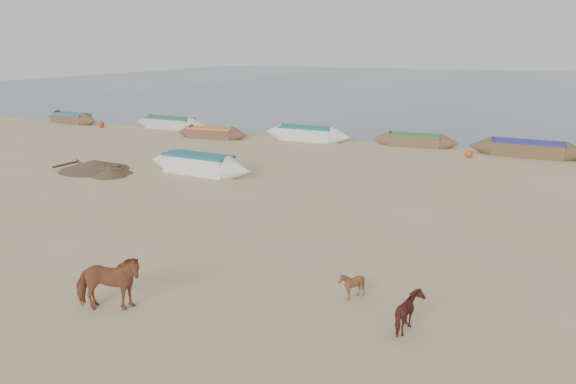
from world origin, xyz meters
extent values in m
plane|color=tan|center=(0.00, 0.00, 0.00)|extent=(140.00, 140.00, 0.00)
plane|color=slate|center=(0.00, 82.00, 0.01)|extent=(160.00, 160.00, 0.00)
imported|color=brown|center=(-1.01, -4.65, 0.71)|extent=(1.85, 1.39, 1.42)
imported|color=brown|center=(4.21, -1.71, 0.37)|extent=(0.81, 0.76, 0.75)
imported|color=#5A261D|center=(5.92, -2.81, 0.45)|extent=(1.00, 1.09, 0.90)
cone|color=brown|center=(-12.52, 7.69, 0.26)|extent=(3.63, 3.63, 0.52)
cube|color=#2F6842|center=(-13.23, 19.03, 0.30)|extent=(1.40, 1.20, 0.60)
sphere|color=#BF5712|center=(4.95, 18.84, 0.22)|extent=(0.44, 0.44, 0.44)
cube|color=gray|center=(-5.34, 22.46, 0.28)|extent=(1.20, 1.10, 0.56)
sphere|color=red|center=(-22.80, 19.99, 0.24)|extent=(0.48, 0.48, 0.48)
camera|label=1|loc=(7.93, -14.43, 6.27)|focal=35.00mm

